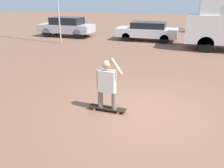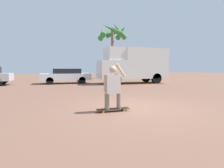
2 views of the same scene
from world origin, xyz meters
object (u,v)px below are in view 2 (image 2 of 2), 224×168
at_px(skateboard, 113,109).
at_px(person_skateboarder, 113,85).
at_px(parked_car_white, 66,75).
at_px(palm_tree_near_van, 113,34).
at_px(camper_van, 134,64).

height_order(skateboard, person_skateboarder, person_skateboarder).
height_order(parked_car_white, palm_tree_near_van, palm_tree_near_van).
relative_size(person_skateboarder, camper_van, 0.23).
distance_m(skateboard, camper_van, 10.56).
relative_size(skateboard, person_skateboarder, 0.73).
bearing_deg(camper_van, skateboard, -118.64).
distance_m(person_skateboarder, palm_tree_near_van, 18.56).
bearing_deg(person_skateboarder, palm_tree_near_van, 71.74).
xyz_separation_m(skateboard, person_skateboarder, (-0.00, 0.00, 0.76)).
relative_size(skateboard, camper_van, 0.17).
height_order(camper_van, parked_car_white, camper_van).
xyz_separation_m(camper_van, palm_tree_near_van, (0.60, 7.83, 4.11)).
bearing_deg(skateboard, parked_car_white, 93.99).
distance_m(skateboard, parked_car_white, 10.97).
bearing_deg(parked_car_white, camper_van, -17.10).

